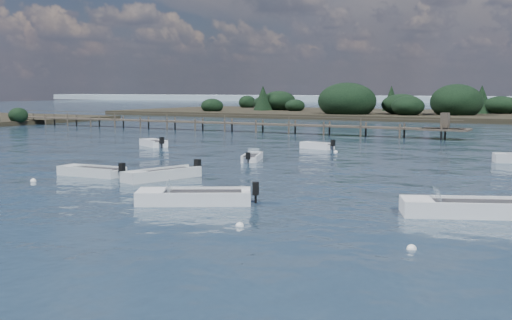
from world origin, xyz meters
The scene contains 14 objects.
ground centered at (0.00, 60.00, 0.00)m, with size 400.00×400.00×0.00m, color #172636.
tender_far_white centered at (-3.20, 32.01, 0.16)m, with size 3.29×1.72×1.10m.
dinghy_mid_white_b centered at (13.58, 8.13, 0.18)m, with size 5.49×3.72×1.36m.
dinghy_extra_a centered at (-3.70, 21.48, 0.14)m, with size 2.20×3.70×1.03m.
tender_far_grey centered at (-17.02, 27.26, 0.17)m, with size 3.68×2.87×1.22m.
dinghy_extra_b centered at (-3.52, 10.62, 0.17)m, with size 2.58×5.16×1.21m.
dinghy_mid_grey centered at (-8.10, 9.86, 0.15)m, with size 4.39×1.73×1.10m.
dinghy_mid_white_a centered at (2.39, 5.11, 0.17)m, with size 5.32×4.16×1.27m.
buoy_b centered at (6.63, 1.92, 0.00)m, with size 0.32×0.32×0.32m, color white.
buoy_c centered at (-9.32, 6.56, 0.00)m, with size 0.32×0.32×0.32m, color white.
buoy_e centered at (-0.68, 30.00, 0.00)m, with size 0.32×0.32×0.32m, color white.
buoy_extra_a centered at (13.18, 1.58, 0.00)m, with size 0.32×0.32×0.32m, color white.
jetty centered at (-21.74, 47.99, 0.98)m, with size 64.50×3.20×3.40m.
distant_haze centered at (-90.00, 230.00, 0.00)m, with size 280.00×20.00×2.40m, color #8DA2AF.
Camera 1 is at (18.44, -18.37, 5.09)m, focal length 45.00 mm.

